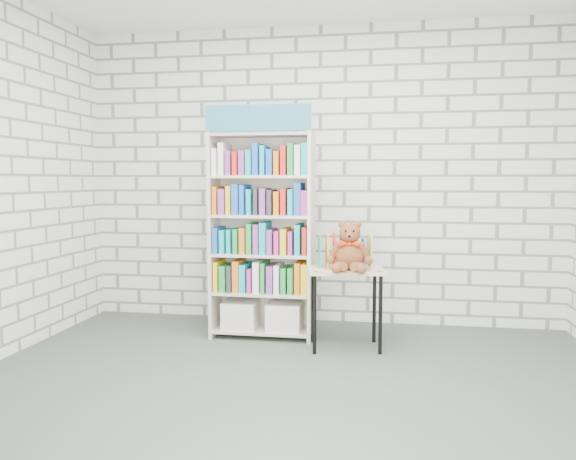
# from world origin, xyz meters

# --- Properties ---
(ground) EXTENTS (4.50, 4.50, 0.00)m
(ground) POSITION_xyz_m (0.00, 0.00, 0.00)
(ground) COLOR #3E483D
(ground) RESTS_ON ground
(room_shell) EXTENTS (4.52, 4.02, 2.81)m
(room_shell) POSITION_xyz_m (0.00, 0.00, 1.78)
(room_shell) COLOR silver
(room_shell) RESTS_ON ground
(bookshelf) EXTENTS (0.88, 0.34, 1.97)m
(bookshelf) POSITION_xyz_m (-0.42, 1.36, 0.90)
(bookshelf) COLOR beige
(bookshelf) RESTS_ON ground
(display_table) EXTENTS (0.67, 0.51, 0.65)m
(display_table) POSITION_xyz_m (0.31, 1.14, 0.56)
(display_table) COLOR tan
(display_table) RESTS_ON ground
(table_books) EXTENTS (0.45, 0.25, 0.25)m
(table_books) POSITION_xyz_m (0.29, 1.23, 0.78)
(table_books) COLOR teal
(table_books) RESTS_ON display_table
(teddy_bear) EXTENTS (0.36, 0.33, 0.39)m
(teddy_bear) POSITION_xyz_m (0.34, 1.04, 0.81)
(teddy_bear) COLOR brown
(teddy_bear) RESTS_ON display_table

